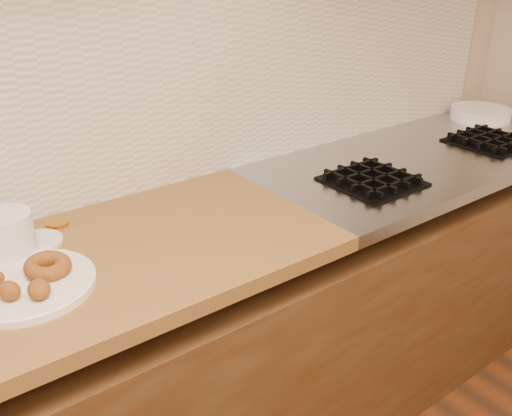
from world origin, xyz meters
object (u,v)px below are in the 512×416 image
(ring_donut, at_px, (47,266))
(plastic_tub, at_px, (5,236))
(donut_plate, at_px, (28,285))
(plate_stack, at_px, (480,113))

(ring_donut, height_order, plastic_tub, plastic_tub)
(ring_donut, bearing_deg, donut_plate, -170.34)
(plate_stack, bearing_deg, donut_plate, -174.89)
(ring_donut, xyz_separation_m, plate_stack, (1.91, 0.17, -0.01))
(donut_plate, relative_size, plastic_tub, 2.18)
(donut_plate, xyz_separation_m, plate_stack, (1.96, 0.18, 0.02))
(ring_donut, distance_m, plate_stack, 1.92)
(donut_plate, xyz_separation_m, plastic_tub, (0.01, 0.17, 0.05))
(plastic_tub, height_order, plate_stack, plastic_tub)
(plastic_tub, bearing_deg, donut_plate, -91.71)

